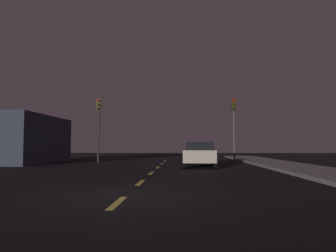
# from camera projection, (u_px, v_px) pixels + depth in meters

# --- Properties ---
(ground_plane) EXTENTS (80.00, 80.00, 0.00)m
(ground_plane) POSITION_uv_depth(u_px,v_px,m) (153.00, 172.00, 15.10)
(ground_plane) COLOR black
(sidewalk_curb_right) EXTENTS (3.00, 40.00, 0.15)m
(sidewalk_curb_right) POSITION_uv_depth(u_px,v_px,m) (314.00, 171.00, 14.77)
(sidewalk_curb_right) COLOR gray
(sidewalk_curb_right) RESTS_ON ground_plane
(lane_stripe_nearest) EXTENTS (0.16, 1.60, 0.01)m
(lane_stripe_nearest) POSITION_uv_depth(u_px,v_px,m) (117.00, 203.00, 6.93)
(lane_stripe_nearest) COLOR #EACC4C
(lane_stripe_nearest) RESTS_ON ground_plane
(lane_stripe_second) EXTENTS (0.16, 1.60, 0.01)m
(lane_stripe_second) POSITION_uv_depth(u_px,v_px,m) (140.00, 183.00, 10.72)
(lane_stripe_second) COLOR #EACC4C
(lane_stripe_second) RESTS_ON ground_plane
(lane_stripe_third) EXTENTS (0.16, 1.60, 0.01)m
(lane_stripe_third) POSITION_uv_depth(u_px,v_px,m) (151.00, 173.00, 14.50)
(lane_stripe_third) COLOR #EACC4C
(lane_stripe_third) RESTS_ON ground_plane
(lane_stripe_fourth) EXTENTS (0.16, 1.60, 0.01)m
(lane_stripe_fourth) POSITION_uv_depth(u_px,v_px,m) (158.00, 167.00, 18.29)
(lane_stripe_fourth) COLOR #EACC4C
(lane_stripe_fourth) RESTS_ON ground_plane
(lane_stripe_fifth) EXTENTS (0.16, 1.60, 0.01)m
(lane_stripe_fifth) POSITION_uv_depth(u_px,v_px,m) (162.00, 164.00, 22.08)
(lane_stripe_fifth) COLOR #EACC4C
(lane_stripe_fifth) RESTS_ON ground_plane
(lane_stripe_sixth) EXTENTS (0.16, 1.60, 0.01)m
(lane_stripe_sixth) POSITION_uv_depth(u_px,v_px,m) (165.00, 161.00, 25.87)
(lane_stripe_sixth) COLOR #EACC4C
(lane_stripe_sixth) RESTS_ON ground_plane
(traffic_signal_left) EXTENTS (0.32, 0.38, 4.84)m
(traffic_signal_left) POSITION_uv_depth(u_px,v_px,m) (99.00, 118.00, 24.68)
(traffic_signal_left) COLOR #2D2D30
(traffic_signal_left) RESTS_ON ground_plane
(traffic_signal_right) EXTENTS (0.32, 0.38, 4.80)m
(traffic_signal_right) POSITION_uv_depth(u_px,v_px,m) (234.00, 118.00, 24.21)
(traffic_signal_right) COLOR #4C4C51
(traffic_signal_right) RESTS_ON ground_plane
(car_stopped_ahead) EXTENTS (2.10, 4.47, 1.45)m
(car_stopped_ahead) POSITION_uv_depth(u_px,v_px,m) (200.00, 154.00, 18.79)
(car_stopped_ahead) COLOR beige
(car_stopped_ahead) RESTS_ON ground_plane
(storefront_left) EXTENTS (4.25, 8.08, 3.39)m
(storefront_left) POSITION_uv_depth(u_px,v_px,m) (23.00, 139.00, 23.03)
(storefront_left) COLOR #333847
(storefront_left) RESTS_ON ground_plane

